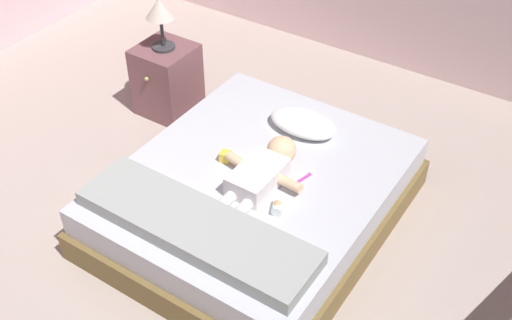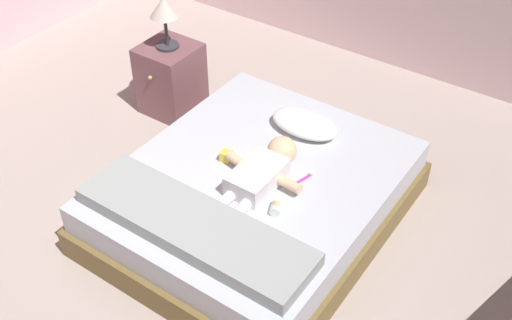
# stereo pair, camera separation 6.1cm
# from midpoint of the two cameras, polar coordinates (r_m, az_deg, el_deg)

# --- Properties ---
(ground_plane) EXTENTS (8.00, 8.00, 0.00)m
(ground_plane) POSITION_cam_midpoint_polar(r_m,az_deg,el_deg) (3.44, -7.68, -13.03)
(ground_plane) COLOR #B09F95
(bed) EXTENTS (1.49, 1.76, 0.36)m
(bed) POSITION_cam_midpoint_polar(r_m,az_deg,el_deg) (3.72, 0.47, -3.38)
(bed) COLOR brown
(bed) RESTS_ON ground_plane
(pillow) EXTENTS (0.45, 0.26, 0.11)m
(pillow) POSITION_cam_midpoint_polar(r_m,az_deg,el_deg) (3.90, 4.92, 3.32)
(pillow) COLOR white
(pillow) RESTS_ON bed
(baby) EXTENTS (0.50, 0.70, 0.17)m
(baby) POSITION_cam_midpoint_polar(r_m,az_deg,el_deg) (3.50, 1.13, -1.06)
(baby) COLOR white
(baby) RESTS_ON bed
(toothbrush) EXTENTS (0.05, 0.12, 0.02)m
(toothbrush) POSITION_cam_midpoint_polar(r_m,az_deg,el_deg) (3.57, 5.04, -1.61)
(toothbrush) COLOR #B93CA3
(toothbrush) RESTS_ON bed
(nightstand) EXTENTS (0.39, 0.42, 0.53)m
(nightstand) POSITION_cam_midpoint_polar(r_m,az_deg,el_deg) (4.64, -7.39, 7.38)
(nightstand) COLOR brown
(nightstand) RESTS_ON ground_plane
(lamp) EXTENTS (0.20, 0.20, 0.37)m
(lamp) POSITION_cam_midpoint_polar(r_m,az_deg,el_deg) (4.37, -7.99, 13.33)
(lamp) COLOR #333338
(lamp) RESTS_ON nightstand
(blanket) EXTENTS (1.34, 0.38, 0.09)m
(blanket) POSITION_cam_midpoint_polar(r_m,az_deg,el_deg) (3.24, -5.17, -6.02)
(blanket) COLOR #9AA19E
(blanket) RESTS_ON bed
(toy_block) EXTENTS (0.07, 0.07, 0.06)m
(toy_block) POSITION_cam_midpoint_polar(r_m,az_deg,el_deg) (3.67, -2.26, 0.36)
(toy_block) COLOR yellow
(toy_block) RESTS_ON bed
(baby_bottle) EXTENTS (0.09, 0.11, 0.08)m
(baby_bottle) POSITION_cam_midpoint_polar(r_m,az_deg,el_deg) (3.35, 2.39, -4.28)
(baby_bottle) COLOR white
(baby_bottle) RESTS_ON bed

